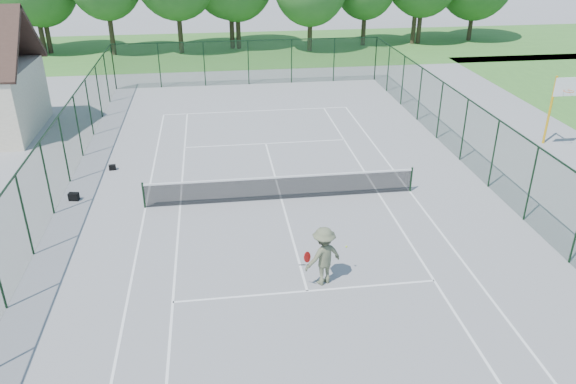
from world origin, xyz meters
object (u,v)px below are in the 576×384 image
(basketball_goal, at_px, (559,97))
(tennis_player, at_px, (323,256))
(sports_bag_a, at_px, (74,197))
(tennis_net, at_px, (281,187))

(basketball_goal, xyz_separation_m, tennis_player, (-13.61, -10.04, -1.59))
(sports_bag_a, xyz_separation_m, tennis_player, (9.01, -7.07, 0.82))
(basketball_goal, bearing_deg, tennis_net, -164.08)
(sports_bag_a, height_order, tennis_player, tennis_player)
(tennis_net, xyz_separation_m, basketball_goal, (14.17, 4.04, 1.99))
(sports_bag_a, bearing_deg, tennis_net, 3.67)
(tennis_net, distance_m, sports_bag_a, 8.52)
(basketball_goal, distance_m, sports_bag_a, 22.93)
(tennis_net, bearing_deg, sports_bag_a, 172.72)
(tennis_net, bearing_deg, basketball_goal, 15.92)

